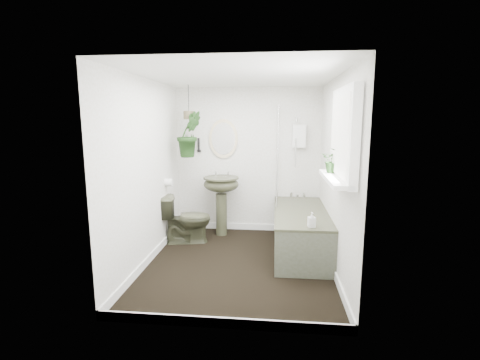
# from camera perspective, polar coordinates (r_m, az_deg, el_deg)

# --- Properties ---
(floor) EXTENTS (2.30, 2.80, 0.02)m
(floor) POSITION_cam_1_polar(r_m,az_deg,el_deg) (4.53, -0.20, -13.65)
(floor) COLOR black
(floor) RESTS_ON ground
(ceiling) EXTENTS (2.30, 2.80, 0.02)m
(ceiling) POSITION_cam_1_polar(r_m,az_deg,el_deg) (4.19, -0.21, 16.87)
(ceiling) COLOR white
(ceiling) RESTS_ON ground
(wall_back) EXTENTS (2.30, 0.02, 2.30)m
(wall_back) POSITION_cam_1_polar(r_m,az_deg,el_deg) (5.60, 1.29, 3.21)
(wall_back) COLOR white
(wall_back) RESTS_ON ground
(wall_front) EXTENTS (2.30, 0.02, 2.30)m
(wall_front) POSITION_cam_1_polar(r_m,az_deg,el_deg) (2.83, -3.17, -3.39)
(wall_front) COLOR white
(wall_front) RESTS_ON ground
(wall_left) EXTENTS (0.02, 2.80, 2.30)m
(wall_left) POSITION_cam_1_polar(r_m,az_deg,el_deg) (4.48, -15.14, 1.19)
(wall_left) COLOR white
(wall_left) RESTS_ON ground
(wall_right) EXTENTS (0.02, 2.80, 2.30)m
(wall_right) POSITION_cam_1_polar(r_m,az_deg,el_deg) (4.25, 15.55, 0.71)
(wall_right) COLOR white
(wall_right) RESTS_ON ground
(skirting) EXTENTS (2.30, 2.80, 0.10)m
(skirting) POSITION_cam_1_polar(r_m,az_deg,el_deg) (4.51, -0.20, -12.95)
(skirting) COLOR white
(skirting) RESTS_ON floor
(bathtub) EXTENTS (0.72, 1.72, 0.58)m
(bathtub) POSITION_cam_1_polar(r_m,az_deg,el_deg) (4.89, 9.89, -8.26)
(bathtub) COLOR #373927
(bathtub) RESTS_ON floor
(bath_screen) EXTENTS (0.04, 0.72, 1.40)m
(bath_screen) POSITION_cam_1_polar(r_m,az_deg,el_deg) (5.15, 6.16, 4.03)
(bath_screen) COLOR silver
(bath_screen) RESTS_ON bathtub
(shower_box) EXTENTS (0.20, 0.10, 0.35)m
(shower_box) POSITION_cam_1_polar(r_m,az_deg,el_deg) (5.49, 9.67, 7.13)
(shower_box) COLOR white
(shower_box) RESTS_ON wall_back
(oval_mirror) EXTENTS (0.46, 0.03, 0.62)m
(oval_mirror) POSITION_cam_1_polar(r_m,az_deg,el_deg) (5.57, -2.75, 6.78)
(oval_mirror) COLOR beige
(oval_mirror) RESTS_ON wall_back
(wall_sconce) EXTENTS (0.04, 0.04, 0.22)m
(wall_sconce) POSITION_cam_1_polar(r_m,az_deg,el_deg) (5.64, -6.79, 5.74)
(wall_sconce) COLOR black
(wall_sconce) RESTS_ON wall_back
(toilet_roll_holder) EXTENTS (0.11, 0.11, 0.11)m
(toilet_roll_holder) POSITION_cam_1_polar(r_m,az_deg,el_deg) (5.15, -11.64, -0.39)
(toilet_roll_holder) COLOR white
(toilet_roll_holder) RESTS_ON wall_left
(window_recess) EXTENTS (0.08, 1.00, 0.90)m
(window_recess) POSITION_cam_1_polar(r_m,az_deg,el_deg) (3.50, 16.71, 7.01)
(window_recess) COLOR white
(window_recess) RESTS_ON wall_right
(window_sill) EXTENTS (0.18, 1.00, 0.04)m
(window_sill) POSITION_cam_1_polar(r_m,az_deg,el_deg) (3.53, 15.26, 0.24)
(window_sill) COLOR white
(window_sill) RESTS_ON wall_right
(window_blinds) EXTENTS (0.01, 0.86, 0.76)m
(window_blinds) POSITION_cam_1_polar(r_m,az_deg,el_deg) (3.49, 15.98, 7.04)
(window_blinds) COLOR white
(window_blinds) RESTS_ON wall_right
(toilet) EXTENTS (0.76, 0.53, 0.71)m
(toilet) POSITION_cam_1_polar(r_m,az_deg,el_deg) (5.22, -8.74, -6.30)
(toilet) COLOR #373927
(toilet) RESTS_ON floor
(pedestal_sink) EXTENTS (0.56, 0.48, 0.93)m
(pedestal_sink) POSITION_cam_1_polar(r_m,az_deg,el_deg) (5.46, -3.08, -4.26)
(pedestal_sink) COLOR #373927
(pedestal_sink) RESTS_ON floor
(sill_plant) EXTENTS (0.29, 0.27, 0.26)m
(sill_plant) POSITION_cam_1_polar(r_m,az_deg,el_deg) (3.76, 15.12, 3.15)
(sill_plant) COLOR black
(sill_plant) RESTS_ON window_sill
(hanging_plant) EXTENTS (0.48, 0.46, 0.68)m
(hanging_plant) POSITION_cam_1_polar(r_m,az_deg,el_deg) (5.24, -8.31, 7.44)
(hanging_plant) COLOR black
(hanging_plant) RESTS_ON ceiling
(soap_bottle) EXTENTS (0.09, 0.09, 0.17)m
(soap_bottle) POSITION_cam_1_polar(r_m,az_deg,el_deg) (4.09, 11.69, -6.39)
(soap_bottle) COLOR #322728
(soap_bottle) RESTS_ON bathtub
(hanging_pot) EXTENTS (0.16, 0.16, 0.12)m
(hanging_pot) POSITION_cam_1_polar(r_m,az_deg,el_deg) (5.24, -8.38, 10.49)
(hanging_pot) COLOR brown
(hanging_pot) RESTS_ON ceiling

